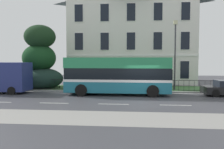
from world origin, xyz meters
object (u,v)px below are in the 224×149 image
object	(u,v)px
evergreen_tree	(41,62)
white_panel_van	(2,77)
georgian_townhouse	(131,37)
single_decker_bus	(118,75)
street_lamp_post	(175,50)

from	to	relation	value
evergreen_tree	white_panel_van	size ratio (longest dim) A/B	1.23
georgian_townhouse	evergreen_tree	world-z (taller)	georgian_townhouse
evergreen_tree	single_decker_bus	size ratio (longest dim) A/B	0.75
georgian_townhouse	street_lamp_post	world-z (taller)	georgian_townhouse
single_decker_bus	white_panel_van	size ratio (longest dim) A/B	1.65
evergreen_tree	single_decker_bus	distance (m)	8.80
georgian_townhouse	evergreen_tree	size ratio (longest dim) A/B	2.28
evergreen_tree	single_decker_bus	world-z (taller)	evergreen_tree
street_lamp_post	single_decker_bus	bearing A→B (deg)	-150.20
evergreen_tree	white_panel_van	xyz separation A→B (m)	(-2.15, -3.36, -1.37)
georgian_townhouse	single_decker_bus	xyz separation A→B (m)	(-0.99, -11.31, -4.30)
georgian_townhouse	single_decker_bus	bearing A→B (deg)	-95.03
single_decker_bus	white_panel_van	world-z (taller)	single_decker_bus
white_panel_van	georgian_townhouse	bearing A→B (deg)	-134.26
white_panel_van	street_lamp_post	size ratio (longest dim) A/B	0.82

